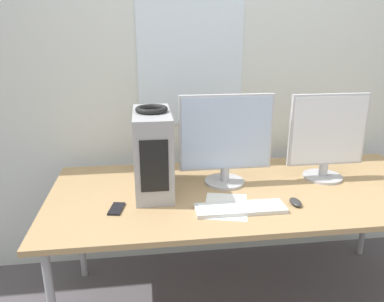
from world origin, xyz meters
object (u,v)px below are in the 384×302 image
at_px(cell_phone, 117,209).
at_px(monitor_main, 226,139).
at_px(monitor_right_near, 327,137).
at_px(mouse, 295,202).
at_px(pc_tower, 153,152).
at_px(headphones, 152,109).
at_px(keyboard, 240,208).

bearing_deg(cell_phone, monitor_main, 34.16).
relative_size(monitor_right_near, cell_phone, 3.71).
bearing_deg(mouse, monitor_right_near, 46.58).
distance_m(pc_tower, cell_phone, 0.36).
height_order(monitor_main, cell_phone, monitor_main).
bearing_deg(headphones, pc_tower, -90.00).
distance_m(monitor_right_near, keyboard, 0.72).
bearing_deg(pc_tower, mouse, -20.79).
bearing_deg(monitor_right_near, mouse, -133.42).
bearing_deg(mouse, pc_tower, 159.21).
relative_size(keyboard, cell_phone, 3.28).
distance_m(monitor_main, mouse, 0.50).
bearing_deg(pc_tower, monitor_main, 6.59).
bearing_deg(monitor_right_near, monitor_main, 179.83).
xyz_separation_m(monitor_main, cell_phone, (-0.60, -0.26, -0.26)).
height_order(keyboard, cell_phone, keyboard).
xyz_separation_m(headphones, monitor_main, (0.41, 0.05, -0.19)).
bearing_deg(mouse, monitor_main, 133.56).
distance_m(headphones, keyboard, 0.67).
bearing_deg(headphones, cell_phone, -132.47).
distance_m(headphones, cell_phone, 0.53).
relative_size(monitor_main, mouse, 5.34).
xyz_separation_m(monitor_right_near, mouse, (-0.30, -0.31, -0.24)).
xyz_separation_m(keyboard, mouse, (0.29, 0.03, 0.00)).
bearing_deg(headphones, monitor_right_near, 2.53).
relative_size(pc_tower, cell_phone, 3.24).
distance_m(keyboard, mouse, 0.29).
distance_m(monitor_main, cell_phone, 0.70).
xyz_separation_m(monitor_main, monitor_right_near, (0.59, -0.00, -0.01)).
height_order(headphones, monitor_main, monitor_main).
bearing_deg(keyboard, pc_tower, 144.39).
distance_m(monitor_main, keyboard, 0.42).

